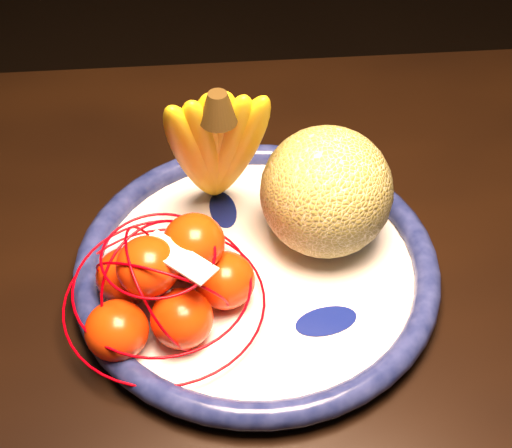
{
  "coord_description": "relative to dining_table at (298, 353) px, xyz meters",
  "views": [
    {
      "loc": [
        -0.16,
        -0.45,
        1.35
      ],
      "look_at": [
        -0.12,
        0.08,
        0.8
      ],
      "focal_mm": 55.0,
      "sensor_mm": 36.0,
      "label": 1
    }
  ],
  "objects": [
    {
      "name": "banana_bunch",
      "position": [
        -0.08,
        0.12,
        0.2
      ],
      "size": [
        0.14,
        0.13,
        0.21
      ],
      "rotation": [
        0.0,
        0.0,
        0.1
      ],
      "color": "gold",
      "rests_on": "fruit_bowl"
    },
    {
      "name": "mandarin_bag",
      "position": [
        -0.13,
        -0.0,
        0.13
      ],
      "size": [
        0.25,
        0.25,
        0.12
      ],
      "rotation": [
        0.0,
        0.0,
        0.34
      ],
      "color": "#FF2600",
      "rests_on": "fruit_bowl"
    },
    {
      "name": "price_tag",
      "position": [
        -0.12,
        -0.01,
        0.18
      ],
      "size": [
        0.07,
        0.07,
        0.01
      ],
      "primitive_type": "cube",
      "rotation": [
        -0.14,
        0.1,
        -0.68
      ],
      "color": "white",
      "rests_on": "mandarin_bag"
    },
    {
      "name": "cantaloupe",
      "position": [
        0.03,
        0.08,
        0.16
      ],
      "size": [
        0.13,
        0.13,
        0.13
      ],
      "primitive_type": "sphere",
      "color": "olive",
      "rests_on": "fruit_bowl"
    },
    {
      "name": "dining_table",
      "position": [
        0.0,
        0.0,
        0.0
      ],
      "size": [
        1.47,
        0.89,
        0.73
      ],
      "rotation": [
        0.0,
        0.0,
        0.01
      ],
      "color": "black",
      "rests_on": "ground"
    },
    {
      "name": "fruit_bowl",
      "position": [
        -0.04,
        0.04,
        0.09
      ],
      "size": [
        0.37,
        0.37,
        0.03
      ],
      "rotation": [
        0.0,
        0.0,
        -0.38
      ],
      "color": "white",
      "rests_on": "dining_table"
    }
  ]
}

